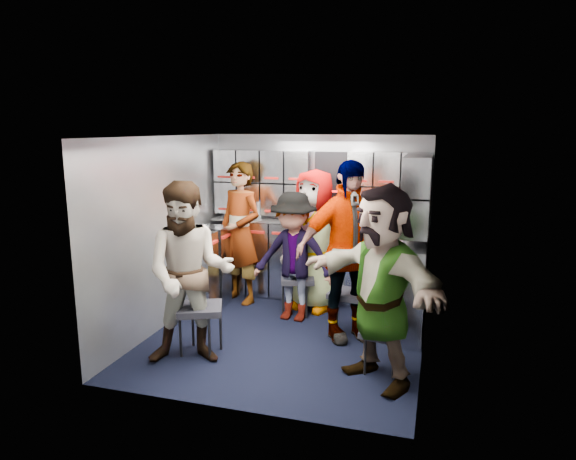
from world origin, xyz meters
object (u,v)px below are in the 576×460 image
(jump_seat_center, at_px, (317,271))
(attendant_standing, at_px, (240,233))
(jump_seat_mid_right, at_px, (348,296))
(jump_seat_mid_left, at_px, (297,281))
(attendant_arc_e, at_px, (381,285))
(attendant_arc_b, at_px, (293,257))
(jump_seat_near_left, at_px, (200,311))
(attendant_arc_a, at_px, (190,274))
(attendant_arc_d, at_px, (347,251))
(jump_seat_near_right, at_px, (381,335))
(attendant_arc_c, at_px, (314,240))

(jump_seat_center, relative_size, attendant_standing, 0.27)
(jump_seat_mid_right, bearing_deg, jump_seat_mid_left, 151.91)
(attendant_standing, distance_m, attendant_arc_e, 2.53)
(jump_seat_mid_right, xyz_separation_m, attendant_standing, (-1.48, 0.59, 0.49))
(attendant_arc_b, bearing_deg, jump_seat_mid_right, -8.92)
(jump_seat_near_left, distance_m, jump_seat_mid_right, 1.61)
(jump_seat_mid_right, height_order, attendant_arc_e, attendant_arc_e)
(attendant_arc_a, bearing_deg, jump_seat_mid_right, 21.95)
(attendant_arc_d, bearing_deg, jump_seat_center, 84.09)
(jump_seat_center, height_order, attendant_standing, attendant_standing)
(jump_seat_near_left, bearing_deg, attendant_arc_d, 31.73)
(jump_seat_center, bearing_deg, jump_seat_near_left, -113.08)
(jump_seat_mid_left, xyz_separation_m, attendant_standing, (-0.81, 0.23, 0.48))
(jump_seat_near_right, height_order, attendant_arc_b, attendant_arc_b)
(jump_seat_near_left, height_order, jump_seat_mid_right, jump_seat_near_left)
(attendant_arc_a, distance_m, attendant_arc_c, 1.91)
(jump_seat_center, xyz_separation_m, attendant_standing, (-0.95, -0.19, 0.47))
(attendant_arc_b, height_order, attendant_arc_c, attendant_arc_c)
(jump_seat_near_left, relative_size, jump_seat_mid_right, 1.19)
(jump_seat_center, relative_size, attendant_arc_d, 0.25)
(jump_seat_near_left, height_order, attendant_arc_b, attendant_arc_b)
(jump_seat_mid_left, xyz_separation_m, jump_seat_near_right, (1.12, -1.22, -0.05))
(jump_seat_near_right, height_order, attendant_arc_d, attendant_arc_d)
(jump_seat_mid_right, xyz_separation_m, attendant_arc_b, (-0.67, 0.18, 0.35))
(attendant_arc_e, bearing_deg, jump_seat_near_left, -142.01)
(attendant_arc_b, bearing_deg, attendant_arc_c, 78.34)
(jump_seat_near_left, relative_size, attendant_arc_b, 0.36)
(jump_seat_mid_right, height_order, attendant_arc_d, attendant_arc_d)
(jump_seat_near_left, bearing_deg, jump_seat_mid_left, 65.24)
(jump_seat_near_left, distance_m, attendant_standing, 1.64)
(jump_seat_near_right, bearing_deg, jump_seat_mid_right, 117.45)
(attendant_arc_b, bearing_deg, jump_seat_center, 83.36)
(attendant_arc_d, bearing_deg, attendant_arc_c, 89.36)
(jump_seat_mid_right, distance_m, jump_seat_near_right, 0.98)
(jump_seat_mid_left, xyz_separation_m, jump_seat_center, (0.14, 0.43, 0.02))
(attendant_standing, bearing_deg, attendant_arc_e, -16.71)
(attendant_arc_c, height_order, attendant_arc_e, attendant_arc_e)
(attendant_arc_c, bearing_deg, attendant_arc_e, -40.29)
(jump_seat_near_left, height_order, jump_seat_near_right, jump_seat_near_left)
(attendant_arc_d, height_order, attendant_arc_e, attendant_arc_d)
(attendant_arc_c, bearing_deg, attendant_standing, -160.29)
(attendant_arc_d, bearing_deg, attendant_arc_a, -177.71)
(attendant_arc_c, bearing_deg, jump_seat_mid_left, -99.80)
(attendant_standing, xyz_separation_m, attendant_arc_d, (1.48, -0.77, 0.05))
(attendant_arc_c, bearing_deg, jump_seat_center, 108.91)
(jump_seat_center, relative_size, attendant_arc_a, 0.28)
(jump_seat_near_right, distance_m, attendant_arc_c, 1.84)
(jump_seat_near_left, relative_size, jump_seat_near_right, 1.35)
(attendant_arc_b, bearing_deg, jump_seat_near_right, -37.05)
(attendant_arc_a, bearing_deg, attendant_arc_c, 46.92)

